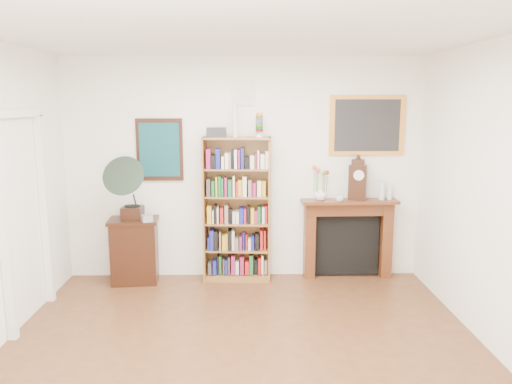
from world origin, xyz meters
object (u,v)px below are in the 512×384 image
(gramophone, at_px, (129,184))
(bottle_left, at_px, (382,190))
(side_cabinet, at_px, (135,250))
(teacup, at_px, (340,198))
(flower_vase, at_px, (320,194))
(cd_stack, at_px, (147,218))
(bottle_right, at_px, (390,192))
(bookshelf, at_px, (237,201))
(fireplace, at_px, (348,232))
(mantel_clock, at_px, (357,180))

(gramophone, bearing_deg, bottle_left, 6.52)
(side_cabinet, bearing_deg, teacup, -4.67)
(gramophone, xyz_separation_m, flower_vase, (2.34, 0.21, -0.16))
(cd_stack, height_order, teacup, teacup)
(flower_vase, xyz_separation_m, teacup, (0.23, -0.09, -0.04))
(cd_stack, distance_m, bottle_right, 3.04)
(gramophone, height_order, flower_vase, gramophone)
(gramophone, relative_size, bottle_right, 4.00)
(side_cabinet, relative_size, teacup, 8.26)
(bookshelf, xyz_separation_m, fireplace, (1.42, 0.08, -0.42))
(bookshelf, relative_size, bottle_left, 8.71)
(cd_stack, height_order, bottle_left, bottle_left)
(fireplace, relative_size, mantel_clock, 2.38)
(cd_stack, height_order, flower_vase, flower_vase)
(gramophone, xyz_separation_m, cd_stack, (0.21, -0.04, -0.41))
(cd_stack, xyz_separation_m, bottle_right, (3.01, 0.27, 0.27))
(gramophone, bearing_deg, bottle_right, 6.60)
(teacup, bearing_deg, bookshelf, 177.48)
(bookshelf, distance_m, teacup, 1.28)
(cd_stack, height_order, bottle_right, bottle_right)
(bookshelf, bearing_deg, side_cabinet, -172.86)
(bookshelf, distance_m, bottle_right, 1.93)
(bookshelf, height_order, gramophone, bookshelf)
(bottle_right, bearing_deg, flower_vase, -179.03)
(bottle_right, bearing_deg, teacup, -170.57)
(fireplace, height_order, cd_stack, fireplace)
(fireplace, relative_size, bottle_right, 6.08)
(cd_stack, bearing_deg, bookshelf, 11.28)
(fireplace, height_order, gramophone, gramophone)
(flower_vase, bearing_deg, side_cabinet, -177.44)
(side_cabinet, bearing_deg, gramophone, -100.62)
(flower_vase, bearing_deg, bottle_right, 0.97)
(fireplace, xyz_separation_m, bottle_right, (0.51, -0.03, 0.53))
(bookshelf, height_order, fireplace, bookshelf)
(bookshelf, relative_size, mantel_clock, 4.09)
(bottle_right, bearing_deg, fireplace, 177.05)
(fireplace, relative_size, cd_stack, 10.13)
(cd_stack, distance_m, mantel_clock, 2.65)
(flower_vase, distance_m, teacup, 0.25)
(side_cabinet, xyz_separation_m, bottle_right, (3.21, 0.12, 0.72))
(flower_vase, bearing_deg, gramophone, -174.78)
(bottle_right, bearing_deg, mantel_clock, -179.31)
(bookshelf, bearing_deg, fireplace, 7.32)
(teacup, bearing_deg, fireplace, 43.67)
(bottle_left, bearing_deg, bottle_right, 6.63)
(bookshelf, relative_size, cd_stack, 17.43)
(side_cabinet, relative_size, gramophone, 1.02)
(side_cabinet, distance_m, mantel_clock, 2.93)
(bottle_right, bearing_deg, cd_stack, -174.90)
(bottle_left, bearing_deg, gramophone, -176.02)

